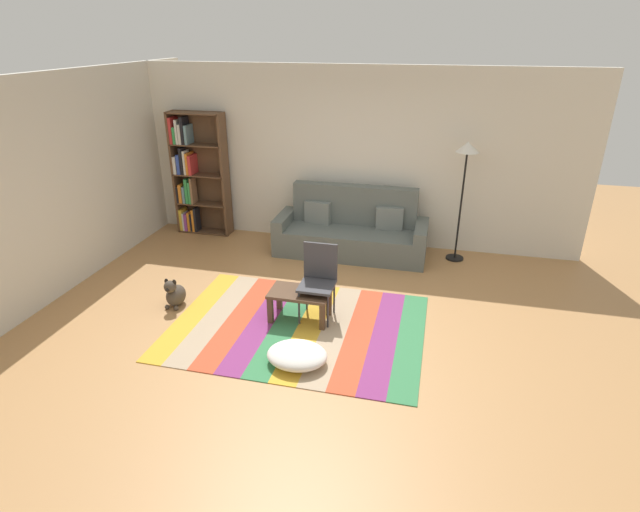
% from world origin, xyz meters
% --- Properties ---
extents(ground_plane, '(14.00, 14.00, 0.00)m').
position_xyz_m(ground_plane, '(0.00, 0.00, 0.00)').
color(ground_plane, '#B27F4C').
extents(back_wall, '(6.80, 0.10, 2.70)m').
position_xyz_m(back_wall, '(0.00, 2.55, 1.35)').
color(back_wall, silver).
rests_on(back_wall, ground_plane).
extents(left_wall, '(0.10, 5.50, 2.70)m').
position_xyz_m(left_wall, '(-3.40, 0.75, 1.35)').
color(left_wall, beige).
rests_on(left_wall, ground_plane).
extents(rug, '(2.87, 2.10, 0.01)m').
position_xyz_m(rug, '(-0.17, -0.23, 0.00)').
color(rug, gold).
rests_on(rug, ground_plane).
extents(couch, '(2.26, 0.80, 1.00)m').
position_xyz_m(couch, '(0.04, 2.02, 0.34)').
color(couch, '#59605B').
rests_on(couch, ground_plane).
extents(bookshelf, '(0.90, 0.28, 1.98)m').
position_xyz_m(bookshelf, '(-2.64, 2.31, 0.98)').
color(bookshelf, brown).
rests_on(bookshelf, ground_plane).
extents(coffee_table, '(0.70, 0.42, 0.36)m').
position_xyz_m(coffee_table, '(-0.19, -0.05, 0.30)').
color(coffee_table, '#513826').
rests_on(coffee_table, rug).
extents(pouf, '(0.62, 0.52, 0.19)m').
position_xyz_m(pouf, '(0.02, -0.91, 0.10)').
color(pouf, white).
rests_on(pouf, rug).
extents(dog, '(0.22, 0.35, 0.40)m').
position_xyz_m(dog, '(-1.78, -0.11, 0.16)').
color(dog, '#473D33').
rests_on(dog, ground_plane).
extents(standing_lamp, '(0.32, 0.32, 1.75)m').
position_xyz_m(standing_lamp, '(1.59, 2.16, 1.46)').
color(standing_lamp, black).
rests_on(standing_lamp, ground_plane).
extents(tv_remote, '(0.12, 0.15, 0.02)m').
position_xyz_m(tv_remote, '(-0.11, -0.02, 0.38)').
color(tv_remote, black).
rests_on(tv_remote, coffee_table).
extents(folding_chair, '(0.40, 0.40, 0.90)m').
position_xyz_m(folding_chair, '(0.00, 0.09, 0.53)').
color(folding_chair, '#38383D').
rests_on(folding_chair, ground_plane).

